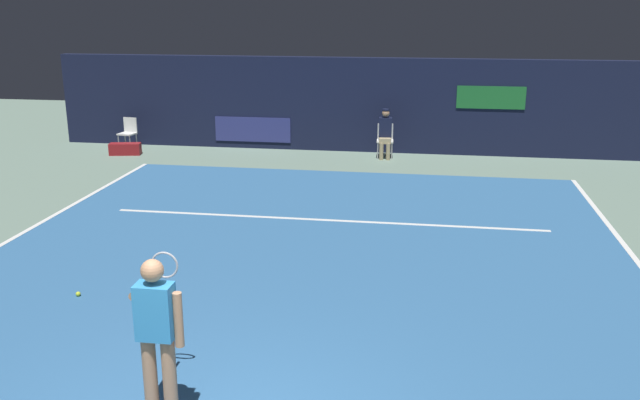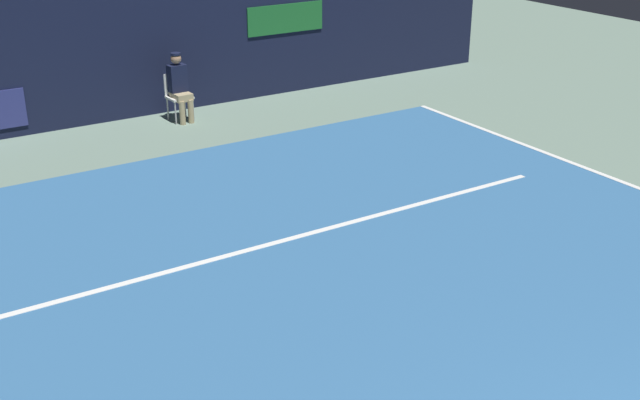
# 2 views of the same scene
# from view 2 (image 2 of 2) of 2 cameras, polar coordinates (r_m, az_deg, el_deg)

# --- Properties ---
(ground_plane) EXTENTS (33.92, 33.92, 0.00)m
(ground_plane) POSITION_cam_2_polar(r_m,az_deg,el_deg) (9.31, 5.33, -7.47)
(ground_plane) COLOR slate
(court_surface) EXTENTS (10.73, 12.18, 0.01)m
(court_surface) POSITION_cam_2_polar(r_m,az_deg,el_deg) (9.30, 5.33, -7.44)
(court_surface) COLOR #336699
(court_surface) RESTS_ON ground
(line_service) EXTENTS (8.37, 0.10, 0.01)m
(line_service) POSITION_cam_2_polar(r_m,az_deg,el_deg) (10.85, -1.49, -2.59)
(line_service) COLOR white
(line_service) RESTS_ON court_surface
(back_wall) EXTENTS (17.53, 0.33, 2.60)m
(back_wall) POSITION_cam_2_polar(r_m,az_deg,el_deg) (16.13, -13.76, 10.19)
(back_wall) COLOR #141933
(back_wall) RESTS_ON ground
(line_judge_on_chair) EXTENTS (0.46, 0.55, 1.32)m
(line_judge_on_chair) POSITION_cam_2_polar(r_m,az_deg,el_deg) (15.78, -9.94, 7.93)
(line_judge_on_chair) COLOR white
(line_judge_on_chair) RESTS_ON ground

